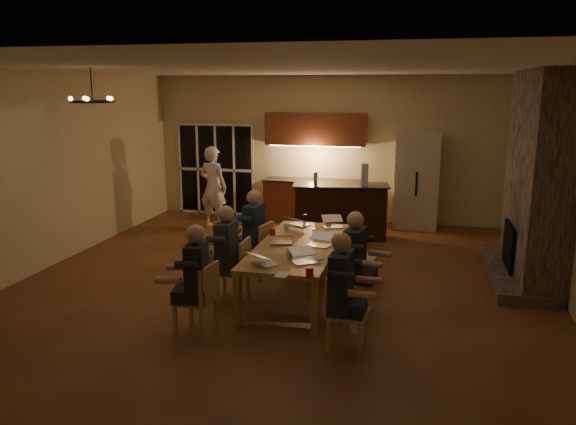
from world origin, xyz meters
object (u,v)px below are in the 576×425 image
(chair_left_near, at_px, (195,299))
(chair_right_mid, at_px, (352,280))
(chair_left_mid, at_px, (232,270))
(chandelier, at_px, (93,102))
(person_left_far, at_px, (254,233))
(refrigerator, at_px, (417,181))
(chair_right_near, at_px, (348,312))
(dining_table, at_px, (298,269))
(plate_near, at_px, (314,258))
(person_right_near, at_px, (341,292))
(laptop_d, at_px, (319,238))
(plate_left, at_px, (264,262))
(chair_right_far, at_px, (362,256))
(redcup_far, at_px, (328,219))
(standing_person, at_px, (213,187))
(bar_island, at_px, (340,211))
(redcup_near, at_px, (310,272))
(laptop_b, at_px, (305,254))
(laptop_e, at_px, (299,218))
(laptop_c, at_px, (281,235))
(person_right_mid, at_px, (354,263))
(mug_front, at_px, (289,251))
(can_cola, at_px, (305,218))
(bar_bottle, at_px, (315,178))
(mug_mid, at_px, (315,232))
(can_silver, at_px, (290,255))
(laptop_f, at_px, (333,220))
(redcup_mid, at_px, (273,232))
(person_left_mid, at_px, (227,255))
(plate_far, at_px, (336,233))
(bar_blender, at_px, (365,174))
(mug_back, at_px, (286,227))

(chair_left_near, xyz_separation_m, chair_right_mid, (1.76, 1.11, 0.00))
(chair_left_mid, xyz_separation_m, chandelier, (-1.86, -0.20, 2.31))
(chair_left_mid, height_order, person_left_far, person_left_far)
(refrigerator, bearing_deg, chair_right_near, -96.13)
(dining_table, relative_size, plate_near, 11.63)
(person_right_near, height_order, laptop_d, person_right_near)
(person_right_near, bearing_deg, plate_left, 61.83)
(chair_right_far, xyz_separation_m, redcup_far, (-0.65, 0.77, 0.37))
(standing_person, bearing_deg, chair_left_mid, 127.77)
(refrigerator, bearing_deg, bar_island, -139.88)
(bar_island, distance_m, redcup_near, 4.62)
(laptop_b, distance_m, laptop_e, 2.00)
(refrigerator, height_order, laptop_c, refrigerator)
(person_right_mid, relative_size, mug_front, 13.80)
(laptop_d, relative_size, laptop_e, 1.00)
(standing_person, bearing_deg, redcup_near, 135.84)
(can_cola, bearing_deg, bar_bottle, 95.28)
(redcup_near, xyz_separation_m, redcup_far, (-0.24, 2.79, 0.00))
(bar_island, relative_size, person_right_near, 1.35)
(person_right_mid, bearing_deg, redcup_near, 162.82)
(mug_mid, distance_m, can_silver, 1.27)
(person_left_far, relative_size, mug_front, 13.80)
(dining_table, bearing_deg, laptop_f, 72.97)
(bar_island, height_order, plate_left, bar_island)
(standing_person, bearing_deg, redcup_far, 157.61)
(laptop_c, xyz_separation_m, redcup_near, (0.69, -1.36, -0.05))
(chair_right_far, relative_size, laptop_f, 2.78)
(can_silver, xyz_separation_m, plate_near, (0.31, 0.10, -0.05))
(standing_person, xyz_separation_m, laptop_f, (2.94, -2.38, -0.01))
(chair_right_mid, distance_m, person_left_far, 2.05)
(plate_left, bearing_deg, redcup_mid, 99.97)
(bar_island, bearing_deg, person_left_mid, -114.21)
(chair_left_mid, relative_size, bar_bottle, 3.71)
(chandelier, height_order, plate_left, chandelier)
(can_silver, bearing_deg, laptop_d, 69.92)
(can_silver, bearing_deg, dining_table, 93.90)
(refrigerator, xyz_separation_m, plate_far, (-1.15, -3.73, -0.24))
(chair_left_near, relative_size, bar_blender, 2.17)
(person_right_near, xyz_separation_m, plate_near, (-0.49, 0.98, 0.07))
(refrigerator, distance_m, plate_near, 5.23)
(refrigerator, relative_size, person_right_mid, 1.45)
(laptop_e, xyz_separation_m, can_cola, (0.05, 0.27, -0.05))
(bar_island, xyz_separation_m, person_right_mid, (0.72, -3.74, 0.15))
(redcup_far, bearing_deg, laptop_e, -144.03)
(bar_bottle, bearing_deg, mug_back, -90.19)
(chair_right_far, xyz_separation_m, can_silver, (-0.80, -1.39, 0.37))
(person_right_mid, relative_size, can_silver, 11.50)
(laptop_f, relative_size, redcup_near, 2.67)
(person_right_mid, bearing_deg, chair_left_mid, 97.64)
(chair_left_mid, xyz_separation_m, plate_near, (1.20, -0.17, 0.31))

